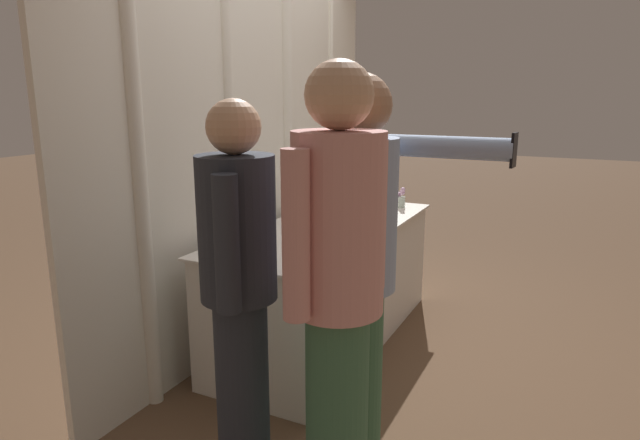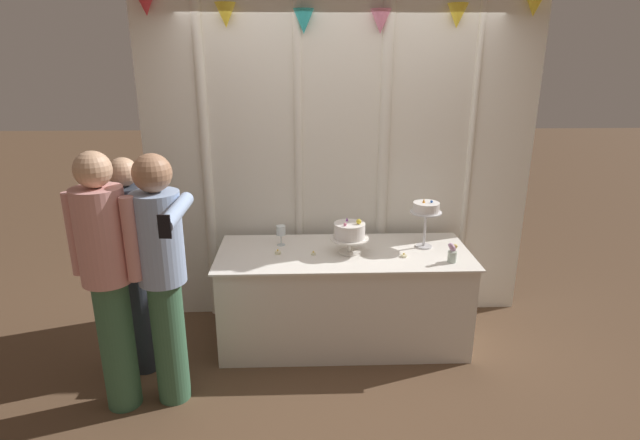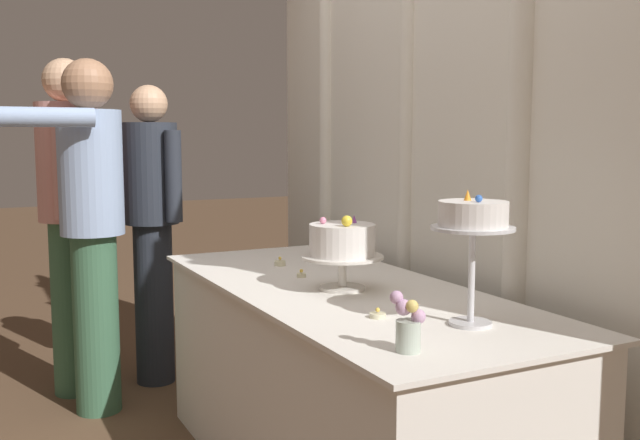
# 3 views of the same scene
# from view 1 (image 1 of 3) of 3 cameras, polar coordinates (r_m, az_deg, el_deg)

# --- Properties ---
(ground_plane) EXTENTS (24.00, 24.00, 0.00)m
(ground_plane) POSITION_cam_1_polar(r_m,az_deg,el_deg) (3.67, 2.26, -12.47)
(ground_plane) COLOR brown
(draped_curtain) EXTENTS (3.19, 0.16, 2.87)m
(draped_curtain) POSITION_cam_1_polar(r_m,az_deg,el_deg) (3.59, -6.74, 11.57)
(draped_curtain) COLOR white
(draped_curtain) RESTS_ON ground_plane
(cake_table) EXTENTS (1.93, 0.79, 0.76)m
(cake_table) POSITION_cam_1_polar(r_m,az_deg,el_deg) (3.56, 0.84, -6.62)
(cake_table) COLOR white
(cake_table) RESTS_ON ground_plane
(cake_display_nearleft) EXTENTS (0.29, 0.29, 0.28)m
(cake_display_nearleft) POSITION_cam_1_polar(r_m,az_deg,el_deg) (3.44, 1.52, 2.10)
(cake_display_nearleft) COLOR silver
(cake_display_nearleft) RESTS_ON cake_table
(cake_display_nearright) EXTENTS (0.24, 0.24, 0.39)m
(cake_display_nearright) POSITION_cam_1_polar(r_m,az_deg,el_deg) (4.00, 3.77, 5.56)
(cake_display_nearright) COLOR silver
(cake_display_nearright) RESTS_ON cake_table
(wine_glass) EXTENTS (0.07, 0.07, 0.16)m
(wine_glass) POSITION_cam_1_polar(r_m,az_deg,el_deg) (3.09, -5.60, -0.15)
(wine_glass) COLOR silver
(wine_glass) RESTS_ON cake_table
(flower_vase) EXTENTS (0.07, 0.08, 0.16)m
(flower_vase) POSITION_cam_1_polar(r_m,az_deg,el_deg) (4.06, 8.47, 2.26)
(flower_vase) COLOR #B2C1B2
(flower_vase) RESTS_ON cake_table
(tealight_far_left) EXTENTS (0.05, 0.05, 0.04)m
(tealight_far_left) POSITION_cam_1_polar(r_m,az_deg,el_deg) (3.01, -2.71, -2.55)
(tealight_far_left) COLOR beige
(tealight_far_left) RESTS_ON cake_table
(tealight_near_left) EXTENTS (0.04, 0.04, 0.03)m
(tealight_near_left) POSITION_cam_1_polar(r_m,az_deg,el_deg) (3.22, 0.01, -1.49)
(tealight_near_left) COLOR beige
(tealight_near_left) RESTS_ON cake_table
(tealight_near_right) EXTENTS (0.05, 0.05, 0.03)m
(tealight_near_right) POSITION_cam_1_polar(r_m,az_deg,el_deg) (3.80, 5.32, 0.68)
(tealight_near_right) COLOR beige
(tealight_near_right) RESTS_ON cake_table
(guest_man_dark_suit) EXTENTS (0.42, 0.37, 1.57)m
(guest_man_dark_suit) POSITION_cam_1_polar(r_m,az_deg,el_deg) (2.03, -8.44, -7.45)
(guest_man_dark_suit) COLOR #282D38
(guest_man_dark_suit) RESTS_ON ground_plane
(guest_girl_blue_dress) EXTENTS (0.46, 0.67, 1.66)m
(guest_girl_blue_dress) POSITION_cam_1_polar(r_m,az_deg,el_deg) (2.09, 4.19, -4.77)
(guest_girl_blue_dress) COLOR #3D6B4C
(guest_girl_blue_dress) RESTS_ON ground_plane
(guest_man_pink_jacket) EXTENTS (0.45, 0.37, 1.69)m
(guest_man_pink_jacket) POSITION_cam_1_polar(r_m,az_deg,el_deg) (1.80, 1.87, -7.79)
(guest_man_pink_jacket) COLOR #3D6B4C
(guest_man_pink_jacket) RESTS_ON ground_plane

